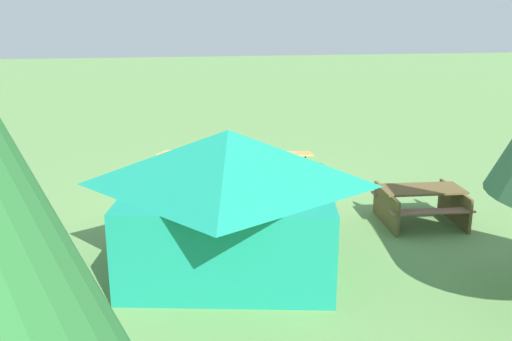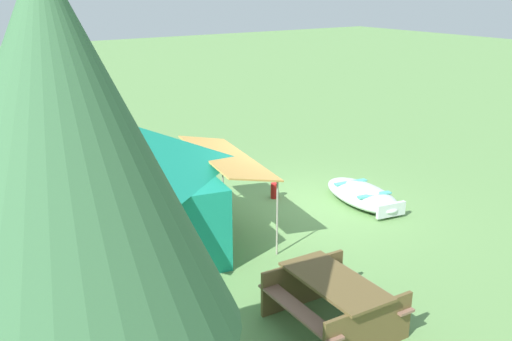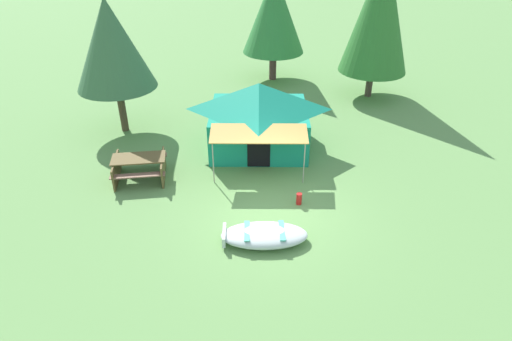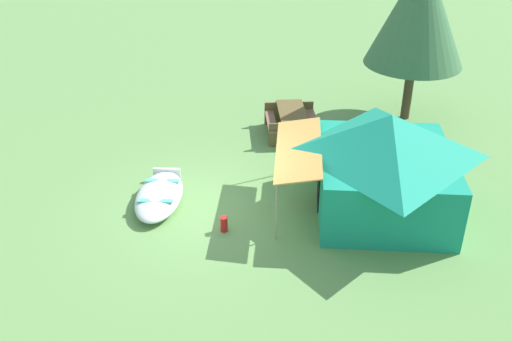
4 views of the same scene
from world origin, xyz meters
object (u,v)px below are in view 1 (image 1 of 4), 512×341
picnic_table (421,201)px  beached_rowboat (239,171)px  cooler_box (281,234)px  canvas_cabin_tent (229,197)px  fuel_can (190,191)px

picnic_table → beached_rowboat: bearing=-48.8°
beached_rowboat → cooler_box: (-0.22, 4.41, -0.01)m
canvas_cabin_tent → cooler_box: canvas_cabin_tent is taller
cooler_box → fuel_can: 3.33m
picnic_table → cooler_box: size_ratio=3.62×
cooler_box → canvas_cabin_tent: bearing=37.6°
canvas_cabin_tent → cooler_box: 1.71m
canvas_cabin_tent → picnic_table: size_ratio=2.68×
cooler_box → fuel_can: bearing=-62.0°
fuel_can → canvas_cabin_tent: bearing=97.7°
fuel_can → picnic_table: bearing=153.6°
canvas_cabin_tent → picnic_table: bearing=-160.8°
canvas_cabin_tent → fuel_can: 3.94m
picnic_table → fuel_can: bearing=-26.4°
cooler_box → beached_rowboat: bearing=-87.1°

